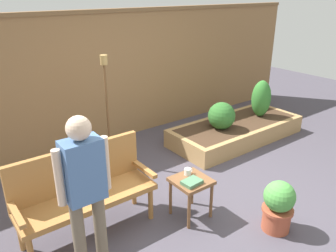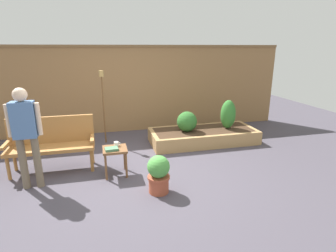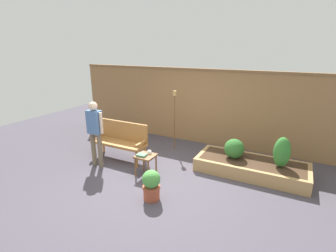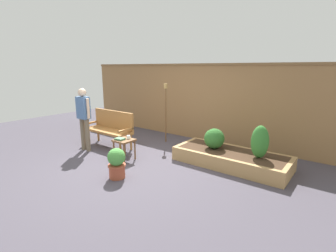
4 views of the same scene
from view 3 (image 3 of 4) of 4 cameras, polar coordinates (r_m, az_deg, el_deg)
ground_plane at (r=5.56m, az=-1.69°, el=-12.14°), size 14.00×14.00×0.00m
fence_back at (r=7.41m, az=8.09°, el=4.31°), size 8.40×0.14×2.16m
garden_bench at (r=6.53m, az=-10.52°, el=-2.58°), size 1.44×0.48×0.94m
side_table at (r=5.63m, az=-5.00°, el=-7.28°), size 0.40×0.40×0.48m
cup_on_table at (r=5.64m, az=-4.16°, el=-5.85°), size 0.11×0.08×0.08m
book_on_table at (r=5.56m, az=-5.91°, el=-6.47°), size 0.22×0.17×0.04m
potted_boxwood at (r=4.83m, az=-3.74°, el=-12.88°), size 0.34×0.34×0.58m
raised_planter_bed at (r=6.09m, az=18.03°, el=-8.69°), size 2.40×1.00×0.30m
shrub_near_bench at (r=5.99m, az=14.55°, el=-4.91°), size 0.45×0.45×0.45m
shrub_far_corner at (r=5.85m, az=24.07°, el=-5.36°), size 0.34×0.34×0.66m
tiki_torch at (r=6.86m, az=1.48°, el=3.70°), size 0.10×0.10×1.63m
person_by_bench at (r=6.10m, az=-15.99°, el=-0.55°), size 0.47×0.20×1.56m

